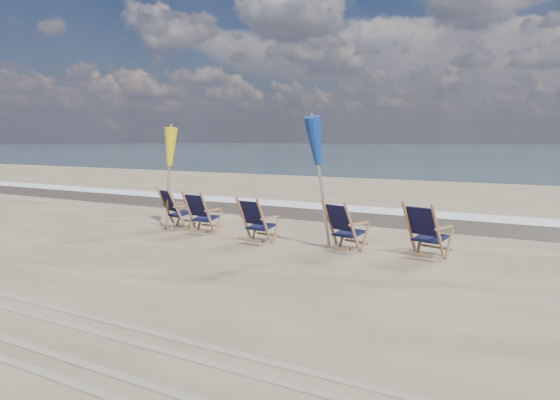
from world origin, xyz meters
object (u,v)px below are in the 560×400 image
(beach_chair_0, at_px, (176,209))
(beach_chair_4, at_px, (437,233))
(umbrella_blue, at_px, (322,145))
(beach_chair_2, at_px, (263,222))
(beach_chair_1, at_px, (207,214))
(umbrella_yellow, at_px, (168,152))
(beach_chair_3, at_px, (352,228))

(beach_chair_0, distance_m, beach_chair_4, 5.73)
(umbrella_blue, bearing_deg, beach_chair_2, -168.96)
(beach_chair_1, height_order, umbrella_yellow, umbrella_yellow)
(beach_chair_1, distance_m, beach_chair_3, 3.33)
(beach_chair_1, bearing_deg, beach_chair_0, -6.34)
(umbrella_yellow, distance_m, umbrella_blue, 4.02)
(beach_chair_2, bearing_deg, beach_chair_1, -3.59)
(beach_chair_0, distance_m, beach_chair_1, 0.99)
(beach_chair_3, distance_m, umbrella_yellow, 4.82)
(beach_chair_4, relative_size, umbrella_blue, 0.40)
(beach_chair_3, bearing_deg, beach_chair_2, 21.27)
(beach_chair_1, bearing_deg, umbrella_yellow, -9.69)
(beach_chair_1, distance_m, umbrella_yellow, 1.83)
(beach_chair_3, height_order, beach_chair_4, beach_chair_4)
(beach_chair_4, xyz_separation_m, umbrella_blue, (-2.05, -0.13, 1.40))
(umbrella_yellow, height_order, umbrella_blue, umbrella_blue)
(beach_chair_2, relative_size, umbrella_yellow, 0.41)
(beach_chair_4, bearing_deg, umbrella_yellow, 12.44)
(beach_chair_3, height_order, umbrella_blue, umbrella_blue)
(beach_chair_2, bearing_deg, umbrella_yellow, -4.27)
(beach_chair_2, height_order, umbrella_yellow, umbrella_yellow)
(beach_chair_0, xyz_separation_m, umbrella_yellow, (-0.33, 0.13, 1.24))
(beach_chair_1, height_order, beach_chair_4, beach_chair_4)
(beach_chair_4, distance_m, umbrella_blue, 2.49)
(umbrella_blue, bearing_deg, umbrella_yellow, 174.92)
(beach_chair_3, bearing_deg, umbrella_yellow, 11.45)
(beach_chair_2, bearing_deg, beach_chair_0, -2.89)
(beach_chair_3, relative_size, umbrella_yellow, 0.42)
(beach_chair_2, distance_m, umbrella_yellow, 3.21)
(beach_chair_2, distance_m, beach_chair_3, 1.74)
(beach_chair_3, relative_size, beach_chair_4, 0.96)
(beach_chair_2, relative_size, umbrella_blue, 0.38)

